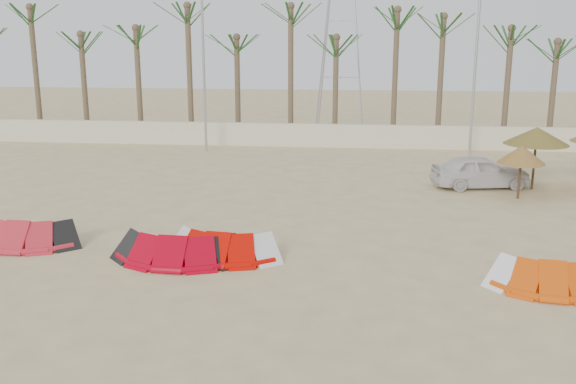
# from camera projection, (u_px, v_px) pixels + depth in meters

# --- Properties ---
(ground) EXTENTS (120.00, 120.00, 0.00)m
(ground) POSITION_uv_depth(u_px,v_px,m) (260.00, 307.00, 14.98)
(ground) COLOR #D9BF80
(ground) RESTS_ON ground
(boundary_wall) EXTENTS (60.00, 0.30, 1.30)m
(boundary_wall) POSITION_uv_depth(u_px,v_px,m) (319.00, 135.00, 36.05)
(boundary_wall) COLOR beige
(boundary_wall) RESTS_ON ground
(palm_line) EXTENTS (52.00, 4.00, 7.70)m
(palm_line) POSITION_uv_depth(u_px,v_px,m) (333.00, 29.00, 36.04)
(palm_line) COLOR brown
(palm_line) RESTS_ON ground
(lamp_b) EXTENTS (1.25, 0.14, 11.00)m
(lamp_b) POSITION_uv_depth(u_px,v_px,m) (204.00, 42.00, 33.52)
(lamp_b) COLOR #A5A8AD
(lamp_b) RESTS_ON ground
(lamp_c) EXTENTS (1.25, 0.14, 11.00)m
(lamp_c) POSITION_uv_depth(u_px,v_px,m) (478.00, 43.00, 32.05)
(lamp_c) COLOR #A5A8AD
(lamp_c) RESTS_ON ground
(pylon) EXTENTS (3.00, 3.00, 14.00)m
(pylon) POSITION_uv_depth(u_px,v_px,m) (339.00, 131.00, 41.90)
(pylon) COLOR #A5A8AD
(pylon) RESTS_ON ground
(kite_red_left) EXTENTS (3.35, 1.59, 0.90)m
(kite_red_left) POSITION_uv_depth(u_px,v_px,m) (29.00, 230.00, 19.47)
(kite_red_left) COLOR red
(kite_red_left) RESTS_ON ground
(kite_red_mid) EXTENTS (3.75, 1.67, 0.90)m
(kite_red_mid) POSITION_uv_depth(u_px,v_px,m) (180.00, 244.00, 18.17)
(kite_red_mid) COLOR #A50012
(kite_red_mid) RESTS_ON ground
(kite_red_right) EXTENTS (3.45, 1.87, 0.90)m
(kite_red_right) POSITION_uv_depth(u_px,v_px,m) (224.00, 242.00, 18.37)
(kite_red_right) COLOR #C20800
(kite_red_right) RESTS_ON ground
(kite_orange) EXTENTS (3.14, 1.85, 0.90)m
(kite_orange) POSITION_uv_depth(u_px,v_px,m) (547.00, 272.00, 16.06)
(kite_orange) COLOR #D74707
(kite_orange) RESTS_ON ground
(parasol_left) EXTENTS (2.58, 2.58, 2.57)m
(parasol_left) POSITION_uv_depth(u_px,v_px,m) (537.00, 136.00, 25.80)
(parasol_left) COLOR #4C331E
(parasol_left) RESTS_ON ground
(parasol_mid) EXTENTS (1.81, 1.81, 2.09)m
(parasol_mid) POSITION_uv_depth(u_px,v_px,m) (522.00, 155.00, 24.42)
(parasol_mid) COLOR #4C331E
(parasol_mid) RESTS_ON ground
(car) EXTENTS (4.20, 2.32, 1.35)m
(car) POSITION_uv_depth(u_px,v_px,m) (480.00, 172.00, 26.45)
(car) COLOR silver
(car) RESTS_ON ground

